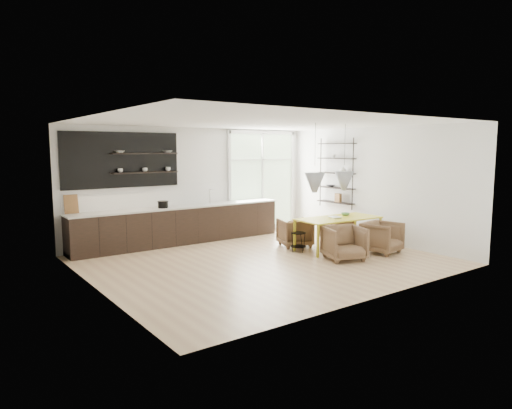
# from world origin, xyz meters

# --- Properties ---
(room) EXTENTS (7.02, 6.01, 2.91)m
(room) POSITION_xyz_m (0.58, 1.10, 1.46)
(room) COLOR #D9B788
(room) RESTS_ON ground
(kitchen_run) EXTENTS (5.54, 0.69, 2.75)m
(kitchen_run) POSITION_xyz_m (-0.69, 2.69, 0.60)
(kitchen_run) COLOR black
(kitchen_run) RESTS_ON ground
(right_shelving) EXTENTS (0.26, 1.22, 1.90)m
(right_shelving) POSITION_xyz_m (3.36, 1.17, 1.65)
(right_shelving) COLOR black
(right_shelving) RESTS_ON ground
(dining_table) EXTENTS (2.10, 1.04, 0.75)m
(dining_table) POSITION_xyz_m (2.10, -0.12, 0.70)
(dining_table) COLOR yellow
(dining_table) RESTS_ON ground
(armchair_back_left) EXTENTS (0.94, 0.95, 0.68)m
(armchair_back_left) POSITION_xyz_m (1.47, 0.71, 0.34)
(armchair_back_left) COLOR brown
(armchair_back_left) RESTS_ON ground
(armchair_back_right) EXTENTS (0.70, 0.71, 0.61)m
(armchair_back_right) POSITION_xyz_m (2.82, 0.65, 0.30)
(armchair_back_right) COLOR brown
(armchair_back_right) RESTS_ON ground
(armchair_front_left) EXTENTS (1.01, 1.02, 0.73)m
(armchair_front_left) POSITION_xyz_m (1.42, -0.95, 0.36)
(armchair_front_left) COLOR brown
(armchair_front_left) RESTS_ON ground
(armchair_front_right) EXTENTS (0.90, 0.91, 0.71)m
(armchair_front_right) POSITION_xyz_m (2.60, -1.01, 0.36)
(armchair_front_right) COLOR brown
(armchair_front_right) RESTS_ON ground
(wire_stool) EXTENTS (0.36, 0.36, 0.45)m
(wire_stool) POSITION_xyz_m (1.14, 0.21, 0.29)
(wire_stool) COLOR black
(wire_stool) RESTS_ON ground
(table_book) EXTENTS (0.31, 0.36, 0.03)m
(table_book) POSITION_xyz_m (1.92, -0.04, 0.76)
(table_book) COLOR white
(table_book) RESTS_ON dining_table
(table_bowl) EXTENTS (0.21, 0.21, 0.06)m
(table_bowl) POSITION_xyz_m (2.50, 0.03, 0.78)
(table_bowl) COLOR #508651
(table_bowl) RESTS_ON dining_table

